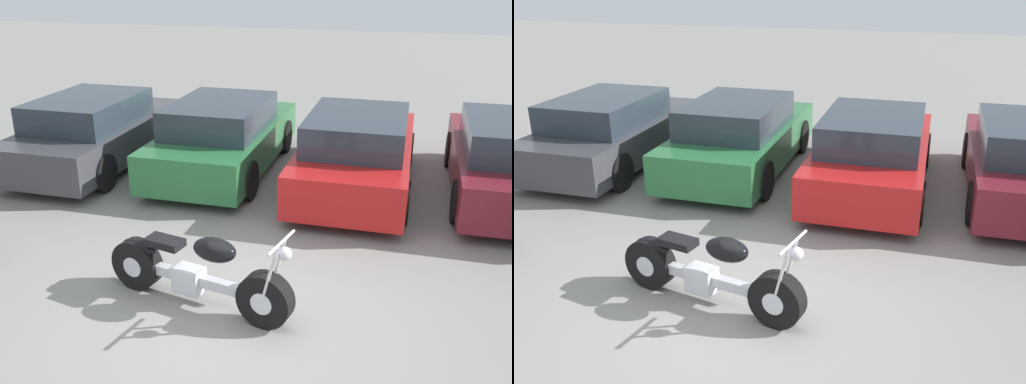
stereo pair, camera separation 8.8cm
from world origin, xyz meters
TOP-DOWN VIEW (x-y plane):
  - ground_plane at (0.00, 0.00)m, footprint 60.00×60.00m
  - motorcycle at (-0.42, 0.11)m, footprint 2.34×0.91m
  - parked_car_dark_grey at (-4.07, 4.29)m, footprint 1.88×4.37m
  - parked_car_green at (-1.57, 4.61)m, footprint 1.88×4.37m
  - parked_car_red at (0.94, 4.32)m, footprint 1.88×4.37m
  - parked_car_maroon at (3.44, 4.57)m, footprint 1.88×4.37m

SIDE VIEW (x-z plane):
  - ground_plane at x=0.00m, z-range 0.00..0.00m
  - motorcycle at x=-0.42m, z-range -0.12..0.94m
  - parked_car_dark_grey at x=-4.07m, z-range -0.03..1.35m
  - parked_car_green at x=-1.57m, z-range -0.03..1.35m
  - parked_car_red at x=0.94m, z-range -0.03..1.35m
  - parked_car_maroon at x=3.44m, z-range -0.03..1.35m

